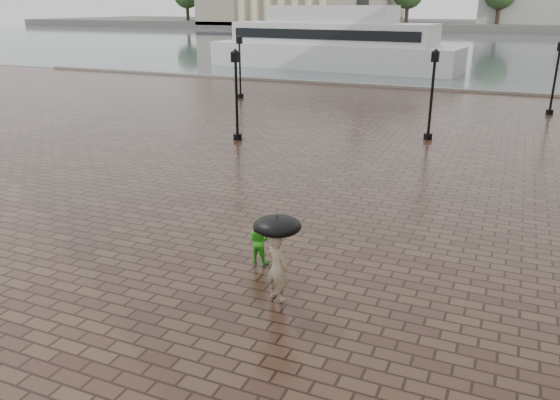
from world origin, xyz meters
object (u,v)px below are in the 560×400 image
street_lamps (363,81)px  child_pedestrian (259,240)px  ferry_near (332,43)px  adult_pedestrian (277,267)px

street_lamps → child_pedestrian: size_ratio=16.79×
child_pedestrian → ferry_near: size_ratio=0.05×
street_lamps → child_pedestrian: bearing=-82.5°
adult_pedestrian → child_pedestrian: size_ratio=1.29×
street_lamps → adult_pedestrian: 21.93m
child_pedestrian → ferry_near: ferry_near is taller
adult_pedestrian → ferry_near: (-14.35, 47.50, 1.85)m
adult_pedestrian → child_pedestrian: adult_pedestrian is taller
adult_pedestrian → street_lamps: bearing=-61.7°
adult_pedestrian → ferry_near: size_ratio=0.06×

